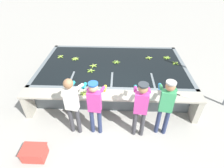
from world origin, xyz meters
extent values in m
plane|color=#A3A099|center=(0.00, 0.00, 0.00)|extent=(80.00, 80.00, 0.00)
cube|color=slate|center=(0.00, 1.93, 0.03)|extent=(5.02, 2.95, 0.06)
cube|color=slate|center=(0.00, 0.51, 0.41)|extent=(5.02, 0.12, 0.83)
cube|color=slate|center=(0.00, 3.34, 0.41)|extent=(5.02, 0.12, 0.83)
cube|color=slate|center=(-2.45, 1.93, 0.41)|extent=(0.12, 2.95, 0.83)
cube|color=slate|center=(2.45, 1.93, 0.41)|extent=(0.12, 2.95, 0.83)
cube|color=black|center=(0.00, 1.93, 0.44)|extent=(4.78, 2.71, 0.76)
cube|color=slate|center=(-1.25, 0.97, 0.41)|extent=(0.06, 0.80, 0.83)
cube|color=slate|center=(0.00, 0.97, 0.41)|extent=(0.06, 0.80, 0.83)
cube|color=slate|center=(1.25, 0.97, 0.41)|extent=(0.06, 0.80, 0.83)
cube|color=#A8A393|center=(0.00, 0.23, 0.80)|extent=(5.02, 0.45, 0.05)
cube|color=#A8A393|center=(-2.41, 0.23, 0.39)|extent=(0.16, 0.41, 0.78)
cube|color=#A8A393|center=(2.41, 0.23, 0.39)|extent=(0.16, 0.41, 0.78)
cylinder|color=#38383D|center=(-1.01, -0.35, 0.43)|extent=(0.11, 0.11, 0.85)
cylinder|color=#38383D|center=(-0.81, -0.39, 0.43)|extent=(0.11, 0.11, 0.85)
cube|color=white|center=(-0.91, -0.37, 1.15)|extent=(0.34, 0.22, 0.60)
sphere|color=#896042|center=(-0.91, -0.37, 1.60)|extent=(0.23, 0.23, 0.23)
cylinder|color=white|center=(-1.03, -0.10, 1.37)|extent=(0.13, 0.32, 0.18)
cylinder|color=#1EA3AD|center=(-0.99, 0.15, 1.21)|extent=(0.12, 0.21, 0.08)
cylinder|color=white|center=(-0.71, -0.15, 1.37)|extent=(0.13, 0.32, 0.18)
cylinder|color=#1EA3AD|center=(-0.67, 0.10, 1.21)|extent=(0.12, 0.21, 0.08)
cylinder|color=navy|center=(-0.46, -0.35, 0.40)|extent=(0.11, 0.11, 0.80)
cylinder|color=navy|center=(-0.26, -0.37, 0.40)|extent=(0.11, 0.11, 0.80)
cube|color=#BC388E|center=(-0.36, -0.36, 1.09)|extent=(0.34, 0.20, 0.57)
sphere|color=tan|center=(-0.36, -0.36, 1.51)|extent=(0.22, 0.22, 0.22)
cylinder|color=#1E5199|center=(-0.36, -0.36, 1.61)|extent=(0.23, 0.23, 0.04)
cylinder|color=#BC388E|center=(-0.50, -0.10, 1.28)|extent=(0.11, 0.32, 0.18)
cylinder|color=gold|center=(-0.47, 0.15, 1.12)|extent=(0.10, 0.21, 0.08)
cylinder|color=#BC388E|center=(-0.18, -0.13, 1.28)|extent=(0.11, 0.32, 0.18)
cylinder|color=gold|center=(-0.15, 0.12, 1.12)|extent=(0.10, 0.21, 0.08)
cylinder|color=#38383D|center=(0.64, -0.39, 0.41)|extent=(0.11, 0.11, 0.82)
cylinder|color=#38383D|center=(0.84, -0.41, 0.41)|extent=(0.11, 0.11, 0.82)
cube|color=#BC388E|center=(0.74, -0.40, 1.11)|extent=(0.34, 0.20, 0.58)
sphere|color=#9E704C|center=(0.74, -0.40, 1.54)|extent=(0.22, 0.22, 0.22)
cylinder|color=#282D33|center=(0.74, -0.40, 1.64)|extent=(0.23, 0.23, 0.04)
cylinder|color=#BC388E|center=(0.61, -0.14, 1.31)|extent=(0.11, 0.32, 0.18)
cylinder|color=teal|center=(0.63, 0.11, 1.15)|extent=(0.11, 0.21, 0.08)
cylinder|color=#BC388E|center=(0.93, -0.17, 1.31)|extent=(0.11, 0.32, 0.18)
cylinder|color=teal|center=(0.95, 0.08, 1.15)|extent=(0.11, 0.21, 0.08)
cylinder|color=navy|center=(1.25, -0.30, 0.41)|extent=(0.11, 0.11, 0.83)
cylinder|color=navy|center=(1.45, -0.33, 0.41)|extent=(0.11, 0.11, 0.83)
cube|color=#38995B|center=(1.35, -0.31, 1.12)|extent=(0.34, 0.22, 0.59)
sphere|color=#9E704C|center=(1.35, -0.31, 1.55)|extent=(0.22, 0.22, 0.22)
cylinder|color=#9E9E99|center=(1.35, -0.31, 1.65)|extent=(0.23, 0.23, 0.04)
cylinder|color=#38995B|center=(1.23, -0.04, 1.33)|extent=(0.13, 0.32, 0.18)
cylinder|color=teal|center=(1.27, 0.20, 1.16)|extent=(0.11, 0.21, 0.08)
cylinder|color=#38995B|center=(1.55, -0.09, 1.33)|extent=(0.13, 0.32, 0.18)
cylinder|color=teal|center=(1.59, 0.15, 1.16)|extent=(0.11, 0.21, 0.08)
ellipsoid|color=#7FAD33|center=(-0.66, 1.43, 0.84)|extent=(0.17, 0.06, 0.04)
ellipsoid|color=#7FAD33|center=(-0.71, 1.47, 0.84)|extent=(0.06, 0.17, 0.04)
ellipsoid|color=#7FAD33|center=(-0.76, 1.44, 0.84)|extent=(0.17, 0.11, 0.04)
ellipsoid|color=#7FAD33|center=(-0.75, 1.38, 0.84)|extent=(0.14, 0.15, 0.04)
ellipsoid|color=#7FAD33|center=(-0.69, 1.37, 0.84)|extent=(0.11, 0.17, 0.04)
cylinder|color=tan|center=(-0.72, 1.42, 0.88)|extent=(0.03, 0.03, 0.04)
ellipsoid|color=#7FAD33|center=(2.17, 2.08, 0.84)|extent=(0.13, 0.16, 0.04)
ellipsoid|color=#7FAD33|center=(2.15, 2.01, 0.84)|extent=(0.16, 0.13, 0.04)
ellipsoid|color=#7FAD33|center=(2.23, 1.99, 0.84)|extent=(0.13, 0.16, 0.04)
ellipsoid|color=#7FAD33|center=(2.24, 2.07, 0.84)|extent=(0.16, 0.13, 0.04)
cylinder|color=tan|center=(2.20, 2.04, 0.88)|extent=(0.03, 0.03, 0.04)
ellipsoid|color=#7FAD33|center=(1.94, 2.48, 0.84)|extent=(0.16, 0.13, 0.04)
ellipsoid|color=#7FAD33|center=(1.93, 2.43, 0.84)|extent=(0.17, 0.08, 0.04)
ellipsoid|color=#7FAD33|center=(1.96, 2.40, 0.84)|extent=(0.10, 0.17, 0.04)
ellipsoid|color=#7FAD33|center=(2.01, 2.40, 0.84)|extent=(0.11, 0.17, 0.04)
ellipsoid|color=#7FAD33|center=(2.04, 2.44, 0.84)|extent=(0.17, 0.06, 0.04)
ellipsoid|color=#7FAD33|center=(2.02, 2.48, 0.84)|extent=(0.15, 0.14, 0.04)
ellipsoid|color=#7FAD33|center=(1.98, 2.50, 0.84)|extent=(0.05, 0.17, 0.04)
cylinder|color=tan|center=(1.98, 2.45, 0.88)|extent=(0.03, 0.03, 0.04)
ellipsoid|color=#75A333|center=(0.06, 2.03, 0.84)|extent=(0.17, 0.05, 0.04)
ellipsoid|color=#75A333|center=(0.09, 1.98, 0.84)|extent=(0.11, 0.17, 0.04)
ellipsoid|color=#75A333|center=(0.14, 1.99, 0.84)|extent=(0.12, 0.16, 0.04)
ellipsoid|color=#75A333|center=(0.17, 2.03, 0.84)|extent=(0.17, 0.05, 0.04)
ellipsoid|color=#75A333|center=(0.13, 2.08, 0.84)|extent=(0.11, 0.17, 0.04)
ellipsoid|color=#75A333|center=(0.08, 2.08, 0.84)|extent=(0.12, 0.16, 0.04)
cylinder|color=tan|center=(0.11, 2.03, 0.88)|extent=(0.03, 0.03, 0.04)
ellipsoid|color=#93BC3D|center=(-0.63, 1.78, 0.84)|extent=(0.15, 0.14, 0.04)
ellipsoid|color=#93BC3D|center=(-0.69, 1.80, 0.84)|extent=(0.10, 0.17, 0.04)
ellipsoid|color=#93BC3D|center=(-0.72, 1.74, 0.84)|extent=(0.17, 0.05, 0.04)
ellipsoid|color=#93BC3D|center=(-0.68, 1.69, 0.84)|extent=(0.07, 0.17, 0.04)
ellipsoid|color=#93BC3D|center=(-0.62, 1.72, 0.84)|extent=(0.16, 0.12, 0.04)
cylinder|color=tan|center=(-0.67, 1.75, 0.88)|extent=(0.03, 0.03, 0.04)
ellipsoid|color=#9EC642|center=(-1.97, 2.42, 0.84)|extent=(0.12, 0.16, 0.04)
ellipsoid|color=#9EC642|center=(-2.04, 2.40, 0.84)|extent=(0.16, 0.12, 0.04)
ellipsoid|color=#9EC642|center=(-2.03, 2.32, 0.84)|extent=(0.12, 0.16, 0.04)
ellipsoid|color=#9EC642|center=(-1.95, 2.34, 0.84)|extent=(0.16, 0.12, 0.04)
cylinder|color=tan|center=(-2.00, 2.37, 0.88)|extent=(0.03, 0.03, 0.04)
ellipsoid|color=#93BC3D|center=(-1.39, 2.17, 0.84)|extent=(0.08, 0.17, 0.04)
ellipsoid|color=#93BC3D|center=(-1.35, 2.20, 0.84)|extent=(0.17, 0.10, 0.04)
ellipsoid|color=#93BC3D|center=(-1.36, 2.25, 0.84)|extent=(0.17, 0.12, 0.04)
ellipsoid|color=#93BC3D|center=(-1.39, 2.28, 0.84)|extent=(0.06, 0.17, 0.04)
ellipsoid|color=#93BC3D|center=(-1.44, 2.26, 0.84)|extent=(0.14, 0.15, 0.04)
ellipsoid|color=#93BC3D|center=(-1.46, 2.22, 0.84)|extent=(0.17, 0.05, 0.04)
ellipsoid|color=#93BC3D|center=(-1.43, 2.18, 0.84)|extent=(0.13, 0.16, 0.04)
cylinder|color=tan|center=(-1.40, 2.22, 0.88)|extent=(0.03, 0.03, 0.04)
ellipsoid|color=#9EC642|center=(1.26, 2.40, 0.84)|extent=(0.17, 0.07, 0.04)
ellipsoid|color=#9EC642|center=(1.32, 2.35, 0.84)|extent=(0.07, 0.17, 0.04)
ellipsoid|color=#9EC642|center=(1.37, 2.42, 0.84)|extent=(0.17, 0.07, 0.04)
ellipsoid|color=#9EC642|center=(1.30, 2.46, 0.84)|extent=(0.07, 0.17, 0.04)
cylinder|color=tan|center=(1.31, 2.41, 0.88)|extent=(0.03, 0.03, 0.04)
ellipsoid|color=#9EC642|center=(-0.73, 0.29, 0.85)|extent=(0.08, 0.17, 0.04)
ellipsoid|color=#9EC642|center=(-0.77, 0.26, 0.85)|extent=(0.17, 0.10, 0.04)
ellipsoid|color=#9EC642|center=(-0.77, 0.21, 0.85)|extent=(0.17, 0.11, 0.04)
ellipsoid|color=#9EC642|center=(-0.73, 0.18, 0.85)|extent=(0.07, 0.17, 0.04)
ellipsoid|color=#9EC642|center=(-0.68, 0.19, 0.85)|extent=(0.14, 0.15, 0.04)
ellipsoid|color=#9EC642|center=(-0.66, 0.23, 0.85)|extent=(0.17, 0.04, 0.04)
ellipsoid|color=#9EC642|center=(-0.69, 0.28, 0.85)|extent=(0.13, 0.16, 0.04)
cylinder|color=tan|center=(-0.72, 0.23, 0.88)|extent=(0.03, 0.03, 0.04)
cube|color=silver|center=(2.02, 0.20, 0.84)|extent=(0.20, 0.11, 0.00)
cube|color=black|center=(1.84, 0.28, 0.84)|extent=(0.10, 0.06, 0.02)
cube|color=#B73D33|center=(-1.72, -1.18, 0.15)|extent=(0.52, 0.36, 0.30)
cube|color=#B73D33|center=(-1.72, -1.18, 0.31)|extent=(0.55, 0.39, 0.02)
camera|label=1|loc=(0.18, -3.45, 3.86)|focal=28.00mm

